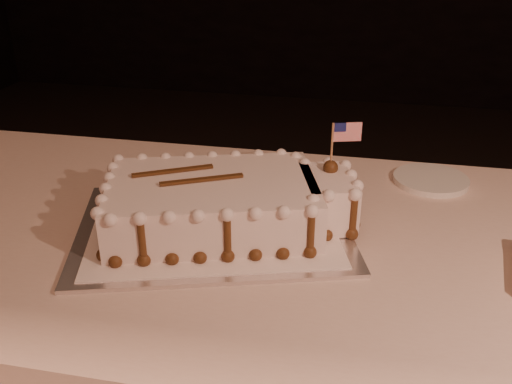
# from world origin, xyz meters

# --- Properties ---
(cake_board) EXTENTS (0.58, 0.49, 0.01)m
(cake_board) POSITION_xyz_m (-0.31, 0.60, 0.75)
(cake_board) COLOR silver
(cake_board) RESTS_ON banquet_table
(doily) EXTENTS (0.52, 0.45, 0.00)m
(doily) POSITION_xyz_m (-0.31, 0.60, 0.76)
(doily) COLOR white
(doily) RESTS_ON cake_board
(sheet_cake) EXTENTS (0.48, 0.35, 0.18)m
(sheet_cake) POSITION_xyz_m (-0.28, 0.60, 0.80)
(sheet_cake) COLOR white
(sheet_cake) RESTS_ON doily
(side_plate) EXTENTS (0.16, 0.16, 0.01)m
(side_plate) POSITION_xyz_m (0.10, 0.89, 0.76)
(side_plate) COLOR white
(side_plate) RESTS_ON banquet_table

